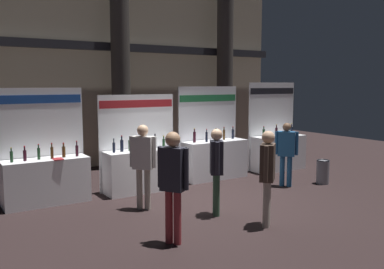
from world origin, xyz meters
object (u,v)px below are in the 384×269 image
object	(u,v)px
visitor_3	(286,148)
visitor_1	(216,165)
trash_bin	(323,172)
visitor_2	(173,177)
exhibitor_booth_1	(143,166)
exhibitor_booth_3	(278,149)
exhibitor_booth_2	(214,155)
visitor_0	(143,159)
exhibitor_booth_0	(46,176)
visitor_4	(267,169)

from	to	relation	value
visitor_3	visitor_1	bearing A→B (deg)	66.72
trash_bin	visitor_3	world-z (taller)	visitor_3
visitor_1	visitor_2	bearing A→B (deg)	150.09
exhibitor_booth_1	exhibitor_booth_3	size ratio (longest dim) A/B	0.89
exhibitor_booth_3	visitor_3	size ratio (longest dim) A/B	1.62
exhibitor_booth_2	visitor_0	distance (m)	3.28
exhibitor_booth_0	visitor_3	bearing A→B (deg)	-17.16
exhibitor_booth_3	exhibitor_booth_1	bearing A→B (deg)	-178.93
visitor_0	exhibitor_booth_3	bearing A→B (deg)	61.27
visitor_2	visitor_0	bearing A→B (deg)	-45.20
trash_bin	visitor_0	bearing A→B (deg)	174.15
exhibitor_booth_3	visitor_2	distance (m)	6.52
exhibitor_booth_1	visitor_4	size ratio (longest dim) A/B	1.33
visitor_3	exhibitor_booth_2	bearing A→B (deg)	-11.54
visitor_0	trash_bin	bearing A→B (deg)	39.79
exhibitor_booth_0	trash_bin	world-z (taller)	exhibitor_booth_0
exhibitor_booth_2	trash_bin	bearing A→B (deg)	-45.63
exhibitor_booth_0	visitor_2	distance (m)	3.67
trash_bin	visitor_3	size ratio (longest dim) A/B	0.39
visitor_4	visitor_1	bearing A→B (deg)	-109.45
visitor_3	trash_bin	bearing A→B (deg)	-149.58
exhibitor_booth_3	trash_bin	distance (m)	1.98
exhibitor_booth_2	visitor_0	xyz separation A→B (m)	(-2.87, -1.54, 0.42)
visitor_1	visitor_3	size ratio (longest dim) A/B	1.06
exhibitor_booth_2	visitor_4	size ratio (longest dim) A/B	1.43
exhibitor_booth_1	visitor_3	bearing A→B (deg)	-25.47
exhibitor_booth_3	visitor_1	world-z (taller)	exhibitor_booth_3
visitor_2	exhibitor_booth_2	bearing A→B (deg)	-76.47
exhibitor_booth_1	visitor_4	distance (m)	3.59
visitor_1	visitor_4	xyz separation A→B (m)	(0.39, -1.01, 0.04)
exhibitor_booth_0	exhibitor_booth_1	bearing A→B (deg)	-3.91
exhibitor_booth_0	visitor_0	size ratio (longest dim) A/B	1.42
exhibitor_booth_3	visitor_0	distance (m)	5.35
exhibitor_booth_2	trash_bin	xyz separation A→B (m)	(1.99, -2.04, -0.32)
exhibitor_booth_0	trash_bin	size ratio (longest dim) A/B	3.98
exhibitor_booth_3	visitor_3	xyz separation A→B (m)	(-1.28, -1.61, 0.32)
exhibitor_booth_3	visitor_1	bearing A→B (deg)	-148.15
visitor_1	visitor_4	size ratio (longest dim) A/B	0.98
exhibitor_booth_2	exhibitor_booth_3	bearing A→B (deg)	-2.49
trash_bin	visitor_4	distance (m)	3.87
visitor_3	visitor_4	distance (m)	3.12
visitor_1	visitor_4	distance (m)	1.08
exhibitor_booth_2	visitor_1	world-z (taller)	exhibitor_booth_2
exhibitor_booth_2	visitor_1	size ratio (longest dim) A/B	1.46
exhibitor_booth_0	exhibitor_booth_1	distance (m)	2.24
trash_bin	visitor_1	world-z (taller)	visitor_1
visitor_2	visitor_3	size ratio (longest dim) A/B	1.13
visitor_4	exhibitor_booth_0	bearing A→B (deg)	-91.19
trash_bin	visitor_0	xyz separation A→B (m)	(-4.86, 0.50, 0.74)
exhibitor_booth_1	exhibitor_booth_0	bearing A→B (deg)	176.09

